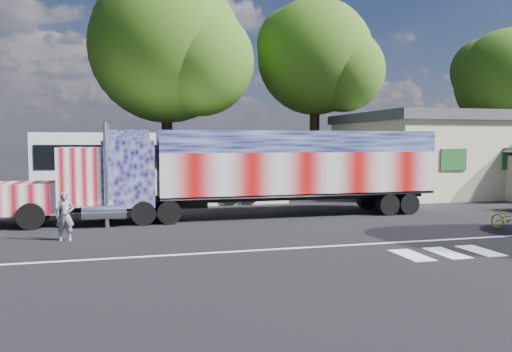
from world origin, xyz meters
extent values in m
plane|color=black|center=(0.00, 0.00, 0.00)|extent=(100.00, 100.00, 0.00)
cube|color=silver|center=(0.00, -3.00, 0.01)|extent=(30.00, 0.15, 0.01)
cube|color=silver|center=(2.80, -4.80, 0.01)|extent=(0.70, 1.60, 0.01)
cube|color=silver|center=(4.00, -4.80, 0.01)|extent=(0.70, 1.60, 0.01)
cube|color=silver|center=(5.20, -4.80, 0.01)|extent=(0.70, 1.60, 0.01)
cube|color=black|center=(-6.31, 3.78, 0.66)|extent=(8.48, 0.94, 0.28)
cube|color=#D17D86|center=(-9.32, 3.78, 1.13)|extent=(2.45, 2.07, 1.22)
cube|color=#D17D86|center=(-7.25, 3.78, 1.98)|extent=(1.70, 2.36, 2.36)
cube|color=black|center=(-8.05, 3.78, 2.40)|extent=(0.06, 1.98, 0.85)
cube|color=#4A4980|center=(-5.36, 3.78, 2.07)|extent=(2.07, 2.36, 2.73)
cube|color=#4A4980|center=(-5.36, 3.78, 3.63)|extent=(1.70, 2.26, 0.47)
cylinder|color=silver|center=(-6.21, 5.02, 2.07)|extent=(0.19, 0.19, 4.15)
cylinder|color=silver|center=(-6.21, 2.53, 2.07)|extent=(0.19, 0.19, 4.15)
cylinder|color=silver|center=(-6.31, 5.00, 0.61)|extent=(1.70, 0.62, 0.62)
cylinder|color=silver|center=(-6.31, 2.55, 0.61)|extent=(1.70, 0.62, 0.62)
cylinder|color=black|center=(-9.04, 2.74, 0.52)|extent=(1.04, 0.33, 1.04)
cylinder|color=black|center=(-9.04, 4.81, 0.52)|extent=(1.04, 0.33, 1.04)
cylinder|color=black|center=(-4.80, 2.79, 0.49)|extent=(0.98, 0.52, 0.98)
cylinder|color=black|center=(-4.80, 4.77, 0.49)|extent=(0.98, 0.52, 0.98)
cylinder|color=black|center=(-3.76, 2.79, 0.49)|extent=(0.98, 0.52, 0.98)
cylinder|color=black|center=(-3.76, 4.77, 0.49)|extent=(0.98, 0.52, 0.98)
cube|color=black|center=(2.17, 3.78, 0.90)|extent=(12.25, 1.04, 0.28)
cube|color=#D36F6F|center=(2.17, 3.78, 1.98)|extent=(12.62, 2.45, 1.88)
cube|color=#455086|center=(2.17, 3.78, 3.39)|extent=(12.62, 2.45, 0.94)
cube|color=silver|center=(2.17, 3.78, 1.04)|extent=(12.62, 2.45, 0.11)
cube|color=silver|center=(8.50, 3.78, 2.45)|extent=(0.04, 2.36, 2.73)
cylinder|color=black|center=(6.22, 2.79, 0.49)|extent=(0.98, 0.52, 0.98)
cylinder|color=black|center=(6.22, 4.77, 0.49)|extent=(0.98, 0.52, 0.98)
cylinder|color=black|center=(7.26, 2.79, 0.49)|extent=(0.98, 0.52, 0.98)
cylinder|color=black|center=(7.26, 4.77, 0.49)|extent=(0.98, 0.52, 0.98)
cube|color=white|center=(-3.42, 9.42, 1.92)|extent=(13.15, 2.85, 3.84)
cube|color=black|center=(-3.42, 9.42, 2.63)|extent=(12.71, 2.91, 1.21)
cube|color=black|center=(-3.42, 9.42, 0.49)|extent=(13.15, 2.85, 0.27)
cube|color=black|center=(-10.00, 9.42, 2.08)|extent=(0.07, 2.52, 1.53)
cylinder|color=black|center=(-8.35, 8.05, 0.55)|extent=(1.10, 0.33, 1.10)
cylinder|color=black|center=(-8.35, 10.79, 0.55)|extent=(1.10, 0.33, 1.10)
cylinder|color=black|center=(-0.13, 8.05, 0.55)|extent=(1.10, 0.33, 1.10)
cylinder|color=black|center=(-0.13, 10.79, 0.55)|extent=(1.10, 0.33, 1.10)
cylinder|color=black|center=(0.85, 8.05, 0.55)|extent=(1.10, 0.33, 1.10)
cylinder|color=black|center=(0.85, 10.79, 0.55)|extent=(1.10, 0.33, 1.10)
cube|color=beige|center=(20.00, 11.00, 2.30)|extent=(22.00, 10.00, 4.60)
cube|color=#46464B|center=(20.00, 11.00, 4.90)|extent=(22.40, 10.40, 0.60)
cube|color=#1E5926|center=(12.00, 5.96, 2.40)|extent=(1.60, 0.08, 1.20)
imported|color=slate|center=(-7.49, 0.14, 0.85)|extent=(0.65, 0.46, 1.69)
imported|color=gold|center=(8.73, -2.07, 0.45)|extent=(0.95, 1.80, 0.90)
cylinder|color=black|center=(7.55, 15.58, 3.73)|extent=(0.70, 0.70, 7.46)
sphere|color=#335814|center=(7.55, 15.58, 9.33)|extent=(8.12, 8.12, 8.12)
sphere|color=#335814|center=(9.17, 14.37, 8.26)|extent=(5.68, 5.68, 5.68)
sphere|color=#335814|center=(6.33, 16.80, 10.40)|extent=(5.28, 5.28, 5.28)
cylinder|color=black|center=(25.70, 17.76, 3.38)|extent=(0.70, 0.70, 6.75)
sphere|color=#335814|center=(25.70, 17.76, 8.44)|extent=(8.72, 8.72, 8.72)
sphere|color=#335814|center=(24.39, 19.07, 9.40)|extent=(5.67, 5.67, 5.67)
cylinder|color=black|center=(-2.87, 15.03, 3.78)|extent=(0.70, 0.70, 7.57)
sphere|color=#335814|center=(-2.87, 15.03, 9.46)|extent=(9.75, 9.75, 9.75)
sphere|color=#335814|center=(-0.92, 13.57, 8.38)|extent=(6.83, 6.83, 6.83)
sphere|color=#335814|center=(-4.33, 16.49, 10.54)|extent=(6.34, 6.34, 6.34)
camera|label=1|loc=(-5.38, -17.87, 3.41)|focal=35.00mm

